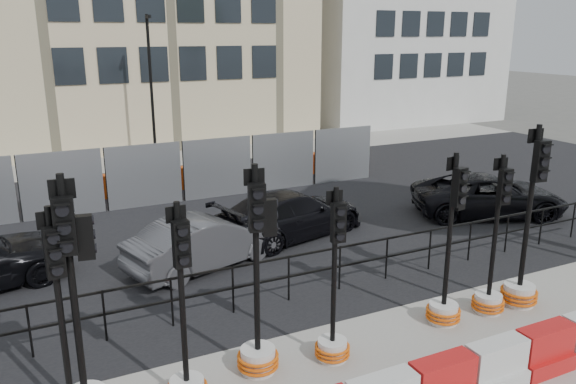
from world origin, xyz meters
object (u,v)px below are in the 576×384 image
traffic_signal_a (69,383)px  traffic_signal_d (258,326)px  traffic_signal_h (522,270)px  car_c (290,214)px

traffic_signal_a → traffic_signal_d: size_ratio=0.93×
traffic_signal_h → car_c: bearing=119.6°
traffic_signal_a → traffic_signal_h: (8.46, -0.13, 0.10)m
traffic_signal_h → car_c: (-2.40, 5.57, -0.12)m
traffic_signal_d → traffic_signal_h: bearing=9.8°
traffic_signal_h → car_c: 6.06m
traffic_signal_d → traffic_signal_h: (5.62, -0.16, -0.07)m
traffic_signal_a → traffic_signal_d: (2.84, 0.03, 0.16)m
traffic_signal_h → traffic_signal_a: bearing=-174.7°
traffic_signal_a → car_c: (6.06, 5.44, -0.03)m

